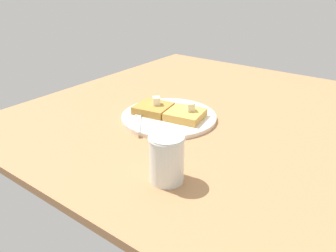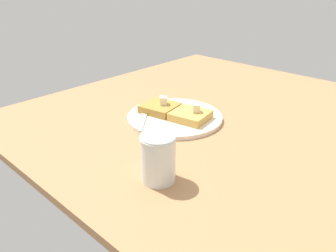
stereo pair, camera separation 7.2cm
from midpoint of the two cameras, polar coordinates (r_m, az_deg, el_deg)
name	(u,v)px [view 2 (the right image)]	position (r cm, az deg, el deg)	size (l,w,h in cm)	color
table_surface	(227,118)	(91.16, 12.41, 1.28)	(101.00, 101.00, 1.82)	#AA784D
plate	(175,117)	(86.36, 3.58, 1.56)	(24.97, 24.97, 1.08)	silver
toast_slice_left	(190,115)	(83.77, 6.38, 1.78)	(8.89, 8.46, 2.01)	gold
toast_slice_middle	(160,108)	(87.97, 0.96, 3.12)	(8.89, 8.46, 2.01)	#B08036
butter_pat_primary	(196,108)	(83.27, 7.32, 3.11)	(2.10, 1.89, 2.10)	beige
butter_pat_secondary	(163,100)	(87.43, 1.55, 4.42)	(2.10, 1.89, 2.10)	#F7ECC7
fork	(145,116)	(84.96, -1.63, 1.67)	(11.14, 13.37, 0.36)	silver
syrup_jar	(158,160)	(59.92, 1.74, -6.09)	(6.69, 6.69, 9.23)	#3C150A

